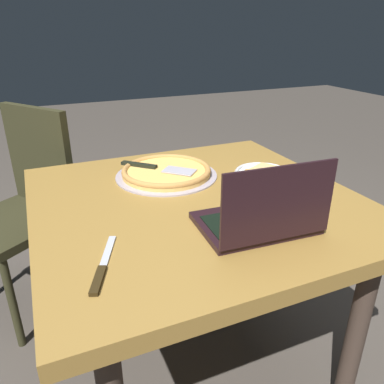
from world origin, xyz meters
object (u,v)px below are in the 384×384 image
(pizza_tray, at_px, (166,172))
(chair_near, at_px, (26,200))
(laptop, at_px, (261,217))
(pizza_plate, at_px, (262,173))
(table_knife, at_px, (102,269))
(dining_table, at_px, (196,222))

(pizza_tray, distance_m, chair_near, 0.75)
(laptop, bearing_deg, pizza_plate, 146.15)
(table_knife, height_order, chair_near, chair_near)
(pizza_plate, bearing_deg, dining_table, -76.24)
(dining_table, bearing_deg, pizza_plate, 103.76)
(dining_table, distance_m, laptop, 0.32)
(pizza_plate, relative_size, table_knife, 0.91)
(laptop, height_order, chair_near, laptop)
(pizza_plate, bearing_deg, laptop, -33.85)
(dining_table, height_order, table_knife, table_knife)
(dining_table, xyz_separation_m, pizza_plate, (-0.08, 0.31, 0.10))
(pizza_plate, height_order, chair_near, chair_near)
(laptop, bearing_deg, table_knife, -89.13)
(laptop, relative_size, chair_near, 0.34)
(dining_table, relative_size, chair_near, 1.10)
(dining_table, height_order, chair_near, chair_near)
(pizza_plate, relative_size, chair_near, 0.22)
(laptop, height_order, table_knife, laptop)
(dining_table, distance_m, chair_near, 0.91)
(laptop, bearing_deg, chair_near, -147.76)
(pizza_tray, xyz_separation_m, table_knife, (0.51, -0.34, -0.01))
(pizza_plate, bearing_deg, table_knife, -62.18)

